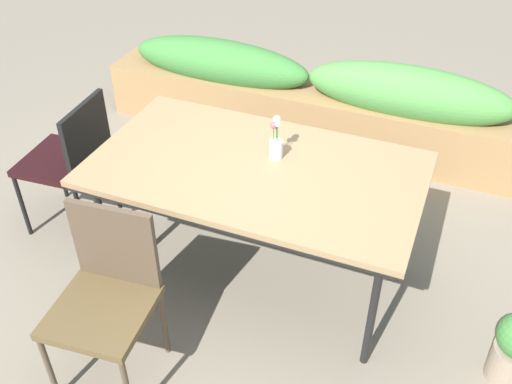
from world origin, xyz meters
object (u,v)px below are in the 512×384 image
(dining_table, at_px, (256,174))
(chair_end_left, at_px, (71,156))
(planter_box, at_px, (310,100))
(chair_near_left, at_px, (107,290))
(flower_vase, at_px, (276,144))

(dining_table, bearing_deg, chair_end_left, 179.74)
(chair_end_left, bearing_deg, planter_box, -37.91)
(chair_near_left, height_order, planter_box, chair_near_left)
(chair_end_left, relative_size, planter_box, 0.27)
(flower_vase, height_order, planter_box, flower_vase)
(chair_near_left, distance_m, flower_vase, 1.13)
(chair_end_left, height_order, planter_box, chair_end_left)
(planter_box, bearing_deg, chair_end_left, -123.71)
(chair_near_left, height_order, flower_vase, flower_vase)
(dining_table, height_order, chair_near_left, chair_near_left)
(dining_table, height_order, chair_end_left, chair_end_left)
(dining_table, xyz_separation_m, planter_box, (-0.18, 1.57, -0.38))
(chair_end_left, height_order, flower_vase, flower_vase)
(dining_table, relative_size, chair_end_left, 1.92)
(chair_end_left, bearing_deg, chair_near_left, -140.17)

